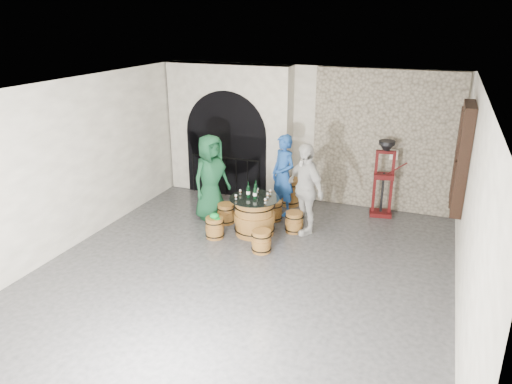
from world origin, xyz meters
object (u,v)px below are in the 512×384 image
at_px(barrel_stool_right, 294,222).
at_px(barrel_stool_near_left, 215,228).
at_px(barrel_stool_near_right, 261,241).
at_px(person_green, 211,177).
at_px(barrel_table, 255,216).
at_px(person_white, 305,189).
at_px(barrel_stool_left, 226,214).
at_px(side_barrel, 290,192).
at_px(barrel_stool_far, 274,211).
at_px(person_blue, 283,175).
at_px(wine_bottle_left, 248,191).
at_px(wine_bottle_right, 256,189).
at_px(corking_press, 384,173).
at_px(wine_bottle_center, 255,193).

distance_m(barrel_stool_right, barrel_stool_near_left, 1.66).
distance_m(barrel_stool_near_right, person_green, 2.11).
xyz_separation_m(barrel_table, person_white, (0.92, 0.48, 0.56)).
bearing_deg(person_green, barrel_stool_near_right, -103.16).
height_order(barrel_stool_left, side_barrel, side_barrel).
distance_m(barrel_stool_far, person_blue, 0.83).
xyz_separation_m(barrel_stool_right, wine_bottle_left, (-0.87, -0.39, 0.70)).
height_order(person_blue, person_white, person_white).
relative_size(wine_bottle_left, side_barrel, 0.50).
xyz_separation_m(barrel_stool_near_right, side_barrel, (-0.22, 2.54, 0.11)).
height_order(barrel_stool_left, barrel_stool_far, same).
bearing_deg(barrel_table, wine_bottle_right, 102.38).
bearing_deg(person_white, barrel_stool_near_left, -109.99).
bearing_deg(barrel_stool_far, barrel_table, -99.21).
height_order(wine_bottle_left, corking_press, corking_press).
relative_size(barrel_stool_left, barrel_stool_right, 1.00).
height_order(barrel_table, wine_bottle_right, wine_bottle_right).
bearing_deg(barrel_stool_near_right, barrel_stool_far, 100.59).
relative_size(barrel_table, barrel_stool_right, 2.35).
height_order(person_green, wine_bottle_center, person_green).
height_order(barrel_stool_far, wine_bottle_right, wine_bottle_right).
bearing_deg(barrel_stool_left, barrel_table, -20.20).
distance_m(barrel_table, wine_bottle_center, 0.53).
height_order(barrel_stool_right, wine_bottle_left, wine_bottle_left).
bearing_deg(person_green, person_white, -66.52).
bearing_deg(barrel_stool_near_left, wine_bottle_center, 30.85).
bearing_deg(person_blue, barrel_stool_right, -24.26).
height_order(barrel_stool_far, wine_bottle_left, wine_bottle_left).
bearing_deg(corking_press, person_blue, -171.35).
relative_size(person_green, wine_bottle_right, 5.84).
bearing_deg(barrel_stool_near_right, wine_bottle_center, 120.35).
xyz_separation_m(barrel_stool_far, person_white, (0.78, -0.34, 0.73)).
height_order(barrel_table, barrel_stool_near_right, barrel_table).
xyz_separation_m(barrel_stool_near_right, wine_bottle_left, (-0.55, 0.70, 0.70)).
relative_size(barrel_table, wine_bottle_left, 3.16).
bearing_deg(side_barrel, barrel_stool_right, -69.46).
relative_size(person_blue, person_white, 0.97).
bearing_deg(barrel_stool_right, barrel_stool_near_right, -106.10).
relative_size(barrel_stool_near_right, person_blue, 0.24).
xyz_separation_m(wine_bottle_right, side_barrel, (0.23, 1.67, -0.60)).
relative_size(barrel_stool_far, wine_bottle_center, 1.35).
bearing_deg(barrel_stool_near_left, barrel_stool_right, 31.05).
relative_size(barrel_table, person_blue, 0.56).
xyz_separation_m(side_barrel, corking_press, (2.11, 0.13, 0.68)).
distance_m(wine_bottle_right, side_barrel, 1.79).
bearing_deg(person_blue, person_white, -13.18).
bearing_deg(wine_bottle_center, barrel_stool_near_left, -149.15).
height_order(person_white, side_barrel, person_white).
relative_size(person_blue, wine_bottle_left, 5.65).
bearing_deg(corking_press, barrel_stool_right, -144.78).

